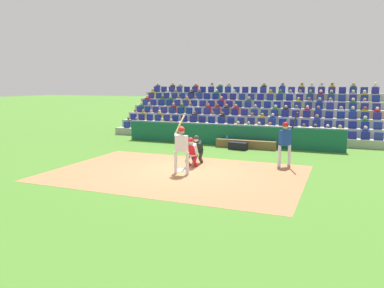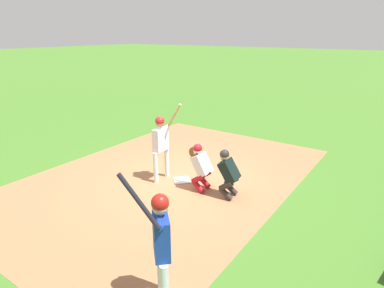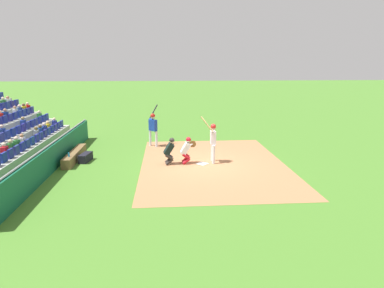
{
  "view_description": "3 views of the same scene",
  "coord_description": "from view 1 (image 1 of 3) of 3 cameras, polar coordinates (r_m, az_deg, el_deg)",
  "views": [
    {
      "loc": [
        -5.76,
        13.26,
        3.39
      ],
      "look_at": [
        -0.39,
        -0.18,
        1.06
      ],
      "focal_mm": 34.95,
      "sensor_mm": 36.0,
      "label": 1
    },
    {
      "loc": [
        -6.69,
        -4.96,
        3.94
      ],
      "look_at": [
        0.48,
        -0.02,
        0.95
      ],
      "focal_mm": 30.61,
      "sensor_mm": 36.0,
      "label": 2
    },
    {
      "loc": [
        15.0,
        -1.69,
        4.49
      ],
      "look_at": [
        -0.18,
        -0.46,
        0.91
      ],
      "focal_mm": 31.93,
      "sensor_mm": 36.0,
      "label": 3
    }
  ],
  "objects": [
    {
      "name": "ground_plane",
      "position": [
        14.85,
        -1.65,
        -4.05
      ],
      "size": [
        160.0,
        160.0,
        0.0
      ],
      "primitive_type": "plane",
      "color": "#437526"
    },
    {
      "name": "infield_dirt_patch",
      "position": [
        14.41,
        -2.44,
        -4.45
      ],
      "size": [
        9.59,
        6.59,
        0.01
      ],
      "primitive_type": "cube",
      "rotation": [
        0.0,
        0.0,
        -0.01
      ],
      "color": "#A66E47",
      "rests_on": "ground_plane"
    },
    {
      "name": "home_plate_marker",
      "position": [
        14.85,
        -1.65,
        -3.99
      ],
      "size": [
        0.62,
        0.62,
        0.02
      ],
      "primitive_type": "cube",
      "rotation": [
        0.0,
        0.0,
        0.79
      ],
      "color": "white",
      "rests_on": "infield_dirt_patch"
    },
    {
      "name": "batter_at_plate",
      "position": [
        14.07,
        -1.63,
        -0.04
      ],
      "size": [
        0.63,
        0.74,
        2.21
      ],
      "color": "silver",
      "rests_on": "ground_plane"
    },
    {
      "name": "catcher_crouching",
      "position": [
        15.29,
        -0.15,
        -0.96
      ],
      "size": [
        0.47,
        0.71,
        1.26
      ],
      "color": "red",
      "rests_on": "ground_plane"
    },
    {
      "name": "home_plate_umpire",
      "position": [
        16.03,
        0.77,
        -0.57
      ],
      "size": [
        0.49,
        0.53,
        1.25
      ],
      "color": "#2B2723",
      "rests_on": "ground_plane"
    },
    {
      "name": "dugout_wall",
      "position": [
        20.83,
        5.54,
        1.33
      ],
      "size": [
        12.24,
        0.24,
        1.2
      ],
      "color": "#12573D",
      "rests_on": "ground_plane"
    },
    {
      "name": "dugout_bench",
      "position": [
        20.07,
        8.19,
        -0.03
      ],
      "size": [
        3.22,
        0.4,
        0.44
      ],
      "primitive_type": "cube",
      "color": "brown",
      "rests_on": "ground_plane"
    },
    {
      "name": "water_bottle_on_bench",
      "position": [
        20.26,
        5.36,
        1.03
      ],
      "size": [
        0.07,
        0.07,
        0.2
      ],
      "primitive_type": "cylinder",
      "color": "#1F7CC5",
      "rests_on": "dugout_bench"
    },
    {
      "name": "equipment_duffel_bag",
      "position": [
        19.6,
        7.02,
        -0.31
      ],
      "size": [
        1.02,
        0.52,
        0.38
      ],
      "primitive_type": "cube",
      "rotation": [
        0.0,
        0.0,
        -0.16
      ],
      "color": "black",
      "rests_on": "ground_plane"
    },
    {
      "name": "on_deck_batter",
      "position": [
        15.9,
        14.05,
        0.83
      ],
      "size": [
        0.79,
        0.56,
        2.29
      ],
      "color": "silver",
      "rests_on": "ground_plane"
    },
    {
      "name": "bleacher_stand",
      "position": [
        25.55,
        8.69,
        3.77
      ],
      "size": [
        16.8,
        5.36,
        3.49
      ],
      "color": "#999D91",
      "rests_on": "ground_plane"
    }
  ]
}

